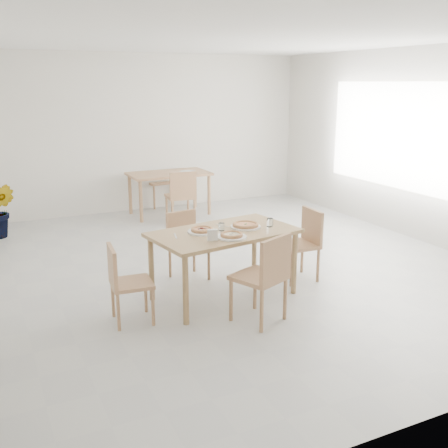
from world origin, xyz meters
name	(u,v)px	position (x,y,z in m)	size (l,w,h in m)	color
room	(401,136)	(2.98, 0.30, 1.50)	(7.28, 7.00, 7.00)	#B9B9B4
main_table	(224,238)	(-0.57, -0.90, 0.67)	(1.65, 1.09, 0.75)	#A48254
chair_south	(266,273)	(-0.49, -1.66, 0.52)	(0.58, 0.58, 0.90)	tan
chair_north	(186,240)	(-0.72, -0.15, 0.46)	(0.45, 0.45, 0.80)	tan
chair_west	(124,279)	(-1.73, -1.07, 0.45)	(0.42, 0.42, 0.78)	tan
chair_east	(304,239)	(0.52, -0.81, 0.49)	(0.44, 0.44, 0.85)	tan
plate_margherita	(245,227)	(-0.30, -0.87, 0.76)	(0.33, 0.33, 0.02)	white
plate_mushroom	(232,237)	(-0.61, -1.16, 0.76)	(0.31, 0.31, 0.02)	white
plate_pepperoni	(202,232)	(-0.80, -0.85, 0.76)	(0.31, 0.31, 0.02)	white
pizza_margherita	(246,225)	(-0.30, -0.87, 0.78)	(0.32, 0.32, 0.03)	#E7A36C
pizza_mushroom	(232,235)	(-0.61, -1.16, 0.78)	(0.24, 0.24, 0.03)	#E7A36C
pizza_pepperoni	(202,230)	(-0.80, -0.85, 0.78)	(0.27, 0.27, 0.03)	#E7A36C
tumbler_a	(270,223)	(-0.03, -0.95, 0.80)	(0.07, 0.07, 0.09)	white
tumbler_b	(221,227)	(-0.59, -0.88, 0.79)	(0.06, 0.06, 0.08)	white
napkin_holder	(213,236)	(-0.84, -1.19, 0.81)	(0.12, 0.08, 0.12)	silver
fork_a	(222,226)	(-0.50, -0.71, 0.75)	(0.02, 0.18, 0.01)	silver
fork_b	(176,236)	(-1.11, -0.87, 0.75)	(0.02, 0.19, 0.01)	silver
second_table	(169,178)	(0.17, 2.90, 0.66)	(1.39, 0.80, 0.75)	tan
chair_back_s	(181,194)	(0.12, 2.16, 0.52)	(0.48, 0.48, 0.90)	tan
chair_back_n	(156,178)	(0.18, 3.68, 0.53)	(0.52, 0.52, 0.92)	tan
plate_empty	(188,172)	(0.49, 2.81, 0.76)	(0.28, 0.28, 0.02)	white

